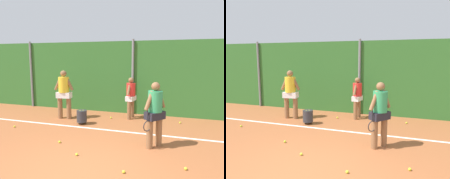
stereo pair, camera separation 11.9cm
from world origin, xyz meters
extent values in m
plane|color=#A85B33|center=(0.00, 1.53, 0.00)|extent=(26.47, 26.47, 0.00)
cube|color=#33702D|center=(0.00, 5.24, 1.52)|extent=(17.21, 0.25, 3.04)
cylinder|color=gray|center=(-4.96, 5.07, 1.55)|extent=(0.10, 0.10, 3.11)
cylinder|color=gray|center=(0.00, 5.07, 1.55)|extent=(0.10, 0.10, 3.11)
cube|color=white|center=(0.00, 2.79, 0.00)|extent=(12.57, 0.10, 0.01)
cylinder|color=#8C603D|center=(1.38, 2.01, 0.38)|extent=(0.17, 0.17, 0.76)
cylinder|color=#8C603D|center=(1.17, 1.75, 0.38)|extent=(0.17, 0.17, 0.76)
cube|color=#23232D|center=(1.27, 1.88, 0.86)|extent=(0.55, 0.58, 0.20)
cylinder|color=#339E60|center=(1.27, 1.88, 1.24)|extent=(0.37, 0.37, 0.54)
sphere|color=#8C603D|center=(1.27, 1.88, 1.63)|extent=(0.22, 0.22, 0.22)
cylinder|color=#8C603D|center=(1.40, 2.04, 1.28)|extent=(0.24, 0.27, 0.52)
cylinder|color=#8C603D|center=(1.14, 1.71, 1.28)|extent=(0.24, 0.27, 0.52)
cylinder|color=black|center=(1.12, 1.62, 0.91)|extent=(0.03, 0.03, 0.28)
torus|color=#26262B|center=(1.12, 1.62, 0.64)|extent=(0.20, 0.24, 0.28)
cylinder|color=#8C603D|center=(-2.20, 3.62, 0.41)|extent=(0.18, 0.18, 0.82)
cylinder|color=#8C603D|center=(-2.56, 3.58, 0.41)|extent=(0.18, 0.18, 0.82)
cube|color=white|center=(-2.38, 3.60, 0.93)|extent=(0.58, 0.38, 0.22)
cylinder|color=yellow|center=(-2.38, 3.60, 1.34)|extent=(0.40, 0.40, 0.59)
sphere|color=#8C603D|center=(-2.38, 3.60, 1.76)|extent=(0.24, 0.24, 0.24)
cylinder|color=#8C603D|center=(-2.15, 3.63, 1.38)|extent=(0.33, 0.13, 0.55)
cylinder|color=#8C603D|center=(-2.61, 3.58, 1.38)|extent=(0.33, 0.13, 0.55)
cylinder|color=#8C603D|center=(0.05, 4.25, 0.35)|extent=(0.16, 0.16, 0.70)
cylinder|color=#8C603D|center=(0.11, 4.55, 0.35)|extent=(0.16, 0.16, 0.70)
cube|color=white|center=(0.08, 4.40, 0.80)|extent=(0.36, 0.51, 0.19)
cylinder|color=red|center=(0.08, 4.40, 1.14)|extent=(0.34, 0.34, 0.50)
sphere|color=#8C603D|center=(0.08, 4.40, 1.51)|extent=(0.20, 0.20, 0.20)
cylinder|color=#8C603D|center=(0.04, 4.21, 1.18)|extent=(0.13, 0.28, 0.47)
cylinder|color=#8C603D|center=(0.11, 4.59, 1.18)|extent=(0.13, 0.28, 0.47)
cylinder|color=#2D2D33|center=(-1.43, 3.14, 0.29)|extent=(0.36, 0.36, 0.42)
cylinder|color=#2D2D33|center=(-1.30, 3.14, 0.04)|extent=(0.02, 0.02, 0.08)
cylinder|color=#2D2D33|center=(-1.55, 3.14, 0.04)|extent=(0.02, 0.02, 0.08)
cylinder|color=#2D2D33|center=(-1.43, 3.27, 0.04)|extent=(0.02, 0.02, 0.08)
sphere|color=#CCDB33|center=(-1.39, 3.17, 0.48)|extent=(0.07, 0.07, 0.07)
sphere|color=#CCDB33|center=(-1.48, 3.12, 0.48)|extent=(0.07, 0.07, 0.07)
sphere|color=#CCDB33|center=(-0.65, 4.13, 0.03)|extent=(0.07, 0.07, 0.07)
sphere|color=#CCDB33|center=(-0.46, 0.78, 0.03)|extent=(0.07, 0.07, 0.07)
sphere|color=#CCDB33|center=(0.83, 0.34, 0.03)|extent=(0.07, 0.07, 0.07)
sphere|color=#CCDB33|center=(-3.46, 2.10, 0.03)|extent=(0.07, 0.07, 0.07)
sphere|color=#CCDB33|center=(1.94, 4.25, 0.03)|extent=(0.07, 0.07, 0.07)
sphere|color=#CCDB33|center=(2.06, 0.85, 0.03)|extent=(0.07, 0.07, 0.07)
sphere|color=#CCDB33|center=(-1.27, 1.35, 0.03)|extent=(0.07, 0.07, 0.07)
sphere|color=#CCDB33|center=(-3.18, 4.64, 0.03)|extent=(0.07, 0.07, 0.07)
camera|label=1|loc=(1.84, -3.70, 2.35)|focal=34.68mm
camera|label=2|loc=(1.95, -3.66, 2.35)|focal=34.68mm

